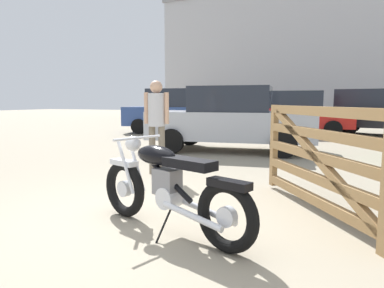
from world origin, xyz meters
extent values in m
plane|color=gray|center=(0.00, 0.00, 0.00)|extent=(80.00, 80.00, 0.00)
torus|color=black|center=(-0.28, 0.27, 0.32)|extent=(0.64, 0.32, 0.64)
cylinder|color=silver|center=(-0.28, 0.27, 0.32)|extent=(0.20, 0.14, 0.18)
torus|color=black|center=(1.07, -0.22, 0.32)|extent=(0.64, 0.32, 0.64)
cylinder|color=silver|center=(1.07, -0.22, 0.32)|extent=(0.20, 0.14, 0.18)
cube|color=silver|center=(-0.28, 0.27, 0.62)|extent=(0.38, 0.24, 0.06)
cube|color=black|center=(1.09, -0.23, 0.61)|extent=(0.42, 0.26, 0.07)
cylinder|color=silver|center=(-0.19, 0.15, 0.60)|extent=(0.28, 0.13, 0.58)
cylinder|color=silver|center=(-0.14, 0.29, 0.60)|extent=(0.28, 0.13, 0.58)
sphere|color=silver|center=(-0.12, 0.21, 0.85)|extent=(0.17, 0.17, 0.17)
cylinder|color=silver|center=(-0.05, 0.18, 0.92)|extent=(0.24, 0.59, 0.03)
cylinder|color=black|center=(0.33, 0.04, 0.58)|extent=(0.73, 0.31, 0.47)
ellipsoid|color=black|center=(0.22, 0.08, 0.76)|extent=(0.56, 0.38, 0.20)
cube|color=black|center=(0.66, -0.07, 0.73)|extent=(0.58, 0.37, 0.09)
cube|color=slate|center=(0.37, 0.03, 0.51)|extent=(0.31, 0.26, 0.26)
cylinder|color=silver|center=(0.41, 0.01, 0.36)|extent=(0.27, 0.26, 0.22)
cylinder|color=silver|center=(0.73, -0.21, 0.28)|extent=(0.68, 0.30, 0.14)
cylinder|color=silver|center=(0.80, -0.02, 0.28)|extent=(0.68, 0.30, 0.14)
cylinder|color=black|center=(0.45, -0.18, 0.16)|extent=(0.10, 0.23, 0.33)
cube|color=olive|center=(1.06, 2.21, 0.65)|extent=(0.12, 0.13, 1.20)
cube|color=olive|center=(1.73, 1.21, 0.15)|extent=(1.40, 2.04, 0.11)
cube|color=olive|center=(1.73, 1.21, 0.41)|extent=(1.40, 2.04, 0.11)
cube|color=olive|center=(1.73, 1.21, 0.67)|extent=(1.40, 2.04, 0.11)
cube|color=olive|center=(1.73, 1.21, 0.93)|extent=(1.40, 2.04, 0.11)
cube|color=olive|center=(1.73, 1.21, 1.19)|extent=(1.40, 2.04, 0.11)
cube|color=olive|center=(1.73, 1.21, 0.65)|extent=(1.29, 1.87, 1.08)
cylinder|color=#706656|center=(-1.14, 2.47, 0.43)|extent=(0.12, 0.12, 0.86)
cylinder|color=#706656|center=(-0.96, 2.49, 0.43)|extent=(0.12, 0.12, 0.86)
cylinder|color=#B2B2B7|center=(-1.05, 2.48, 1.15)|extent=(0.30, 0.30, 0.58)
cylinder|color=tan|center=(-1.24, 2.45, 1.18)|extent=(0.08, 0.08, 0.55)
cylinder|color=tan|center=(-0.86, 2.50, 1.18)|extent=(0.08, 0.08, 0.55)
sphere|color=tan|center=(-1.05, 2.48, 1.55)|extent=(0.22, 0.22, 0.22)
cylinder|color=black|center=(-5.32, 8.96, 0.30)|extent=(0.62, 0.28, 0.60)
cylinder|color=black|center=(-5.58, 10.58, 0.30)|extent=(0.62, 0.28, 0.60)
cylinder|color=black|center=(-2.95, 9.35, 0.30)|extent=(0.62, 0.28, 0.60)
cylinder|color=black|center=(-3.21, 10.97, 0.30)|extent=(0.62, 0.28, 0.60)
cube|color=#2D4784|center=(-4.27, 9.97, 0.68)|extent=(4.11, 2.25, 0.76)
cube|color=#232833|center=(-4.02, 10.01, 1.42)|extent=(2.61, 1.89, 0.72)
cylinder|color=black|center=(0.59, 6.84, 0.31)|extent=(0.64, 0.28, 0.62)
cylinder|color=black|center=(0.80, 5.13, 0.31)|extent=(0.64, 0.28, 0.62)
cylinder|color=black|center=(-2.09, 6.51, 0.31)|extent=(0.64, 0.28, 0.62)
cylinder|color=black|center=(-1.88, 4.80, 0.31)|extent=(0.64, 0.28, 0.62)
cube|color=#ADB2BC|center=(-0.64, 5.82, 0.67)|extent=(4.38, 2.23, 0.72)
cube|color=#232833|center=(-0.64, 5.82, 1.35)|extent=(2.18, 1.80, 0.64)
cylinder|color=black|center=(1.57, 11.94, 0.31)|extent=(0.64, 0.28, 0.62)
cylinder|color=black|center=(1.79, 10.23, 0.31)|extent=(0.64, 0.28, 0.62)
cylinder|color=black|center=(-1.11, 11.59, 0.31)|extent=(0.64, 0.28, 0.62)
cylinder|color=black|center=(-0.89, 9.88, 0.31)|extent=(0.64, 0.28, 0.62)
cube|color=red|center=(0.34, 10.91, 0.67)|extent=(4.39, 2.25, 0.72)
cube|color=#232833|center=(0.34, 10.91, 1.35)|extent=(2.18, 1.81, 0.64)
cylinder|color=black|center=(2.50, 13.02, 0.32)|extent=(0.66, 0.29, 0.64)
cylinder|color=black|center=(2.29, 11.27, 0.32)|extent=(0.66, 0.29, 0.64)
cube|color=#B2B2B7|center=(-1.18, 32.55, 5.04)|extent=(23.71, 15.13, 10.09)
cube|color=gray|center=(-1.18, 32.55, 10.34)|extent=(24.03, 15.45, 0.50)
camera|label=1|loc=(1.91, -3.04, 1.31)|focal=32.95mm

